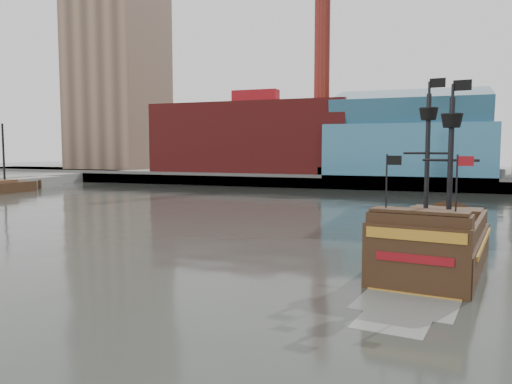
% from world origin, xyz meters
% --- Properties ---
extents(ground, '(400.00, 400.00, 0.00)m').
position_xyz_m(ground, '(0.00, 0.00, 0.00)').
color(ground, '#242622').
rests_on(ground, ground).
extents(promenade_far, '(220.00, 60.00, 2.00)m').
position_xyz_m(promenade_far, '(0.00, 92.00, 1.00)').
color(promenade_far, slate).
rests_on(promenade_far, ground).
extents(seawall, '(220.00, 1.00, 2.60)m').
position_xyz_m(seawall, '(0.00, 62.50, 1.30)').
color(seawall, '#4C4C49').
rests_on(seawall, ground).
extents(skyline, '(149.00, 45.00, 62.00)m').
position_xyz_m(skyline, '(5.21, 84.56, 24.55)').
color(skyline, '#7C5F4A').
rests_on(skyline, promenade_far).
extents(pirate_ship, '(7.33, 17.88, 13.00)m').
position_xyz_m(pirate_ship, '(16.03, 3.77, 1.18)').
color(pirate_ship, black).
rests_on(pirate_ship, ground).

